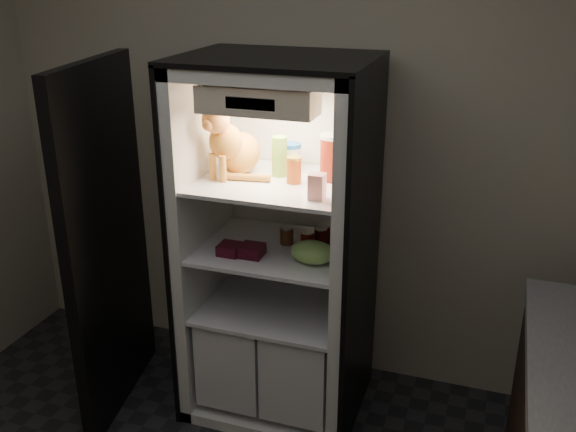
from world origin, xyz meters
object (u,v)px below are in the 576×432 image
pepper_jar (333,157)px  soda_can_a (324,236)px  cream_carton (317,187)px  refrigerator (280,268)px  berry_box_left (230,249)px  grape_bag (313,252)px  berry_box_right (252,251)px  soda_can_b (321,239)px  tabby_cat (232,146)px  mayo_tub (291,157)px  salsa_jar (294,170)px  condiment_jar (287,235)px  parmesan_shaker (279,156)px  soda_can_c (307,243)px

pepper_jar → soda_can_a: bearing=-131.4°
pepper_jar → cream_carton: (0.00, -0.29, -0.05)m
refrigerator → berry_box_left: 0.33m
soda_can_a → grape_bag: bearing=-90.3°
berry_box_right → soda_can_b: bearing=30.3°
tabby_cat → soda_can_a: tabby_cat is taller
tabby_cat → mayo_tub: size_ratio=2.88×
soda_can_a → salsa_jar: bearing=-150.5°
soda_can_b → condiment_jar: size_ratio=1.23×
salsa_jar → grape_bag: size_ratio=0.59×
parmesan_shaker → salsa_jar: (0.10, -0.08, -0.03)m
refrigerator → berry_box_left: (-0.18, -0.21, 0.17)m
parmesan_shaker → soda_can_b: 0.45m
cream_carton → refrigerator: bearing=136.9°
soda_can_a → soda_can_b: soda_can_a is taller
tabby_cat → grape_bag: tabby_cat is taller
tabby_cat → berry_box_left: tabby_cat is taller
pepper_jar → soda_can_c: (-0.08, -0.14, -0.40)m
soda_can_c → condiment_jar: (-0.14, 0.09, -0.01)m
mayo_tub → grape_bag: 0.51m
tabby_cat → berry_box_left: 0.50m
refrigerator → soda_can_b: size_ratio=16.18×
salsa_jar → condiment_jar: salsa_jar is taller
parmesan_shaker → salsa_jar: size_ratio=1.54×
salsa_jar → condiment_jar: bearing=133.1°
parmesan_shaker → condiment_jar: 0.40m
salsa_jar → condiment_jar: size_ratio=1.35×
berry_box_right → cream_carton: bearing=-8.0°
berry_box_left → soda_can_a: bearing=28.6°
soda_can_b → berry_box_right: bearing=-149.7°
soda_can_a → berry_box_left: size_ratio=1.13×
salsa_jar → mayo_tub: bearing=112.0°
cream_carton → soda_can_c: (-0.09, 0.15, -0.35)m
parmesan_shaker → cream_carton: bearing=-44.3°
refrigerator → parmesan_shaker: bearing=112.5°
mayo_tub → cream_carton: mayo_tub is taller
parmesan_shaker → condiment_jar: (0.05, -0.02, -0.40)m
cream_carton → soda_can_a: size_ratio=0.98×
parmesan_shaker → berry_box_left: parmesan_shaker is taller
grape_bag → berry_box_left: size_ratio=2.03×
mayo_tub → condiment_jar: 0.39m
tabby_cat → soda_can_b: 0.63m
condiment_jar → berry_box_left: condiment_jar is taller
tabby_cat → grape_bag: 0.65m
salsa_jar → soda_can_b: bearing=16.9°
tabby_cat → soda_can_a: size_ratio=3.33×
parmesan_shaker → mayo_tub: 0.11m
refrigerator → soda_can_c: refrigerator is taller
parmesan_shaker → refrigerator: bearing=-67.5°
mayo_tub → berry_box_right: mayo_tub is taller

